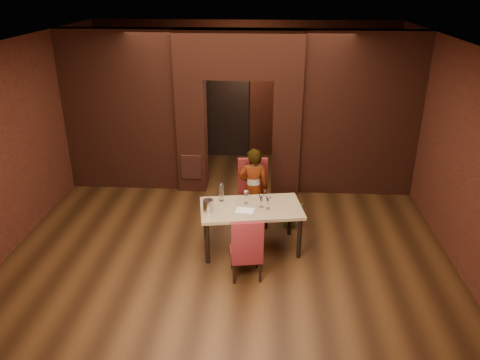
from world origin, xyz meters
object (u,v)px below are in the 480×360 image
(chair_near, at_px, (246,246))
(water_bottle, at_px, (221,192))
(person_seated, at_px, (253,188))
(chair_far, at_px, (253,194))
(potted_plant, at_px, (291,214))
(dining_table, at_px, (251,228))
(wine_glass_a, at_px, (246,197))
(wine_glass_c, at_px, (268,203))
(wine_glass_b, at_px, (261,201))
(wine_bucket, at_px, (208,206))

(chair_near, xyz_separation_m, water_bottle, (-0.45, 0.97, 0.41))
(person_seated, bearing_deg, chair_far, -93.79)
(potted_plant, bearing_deg, dining_table, -130.14)
(water_bottle, bearing_deg, chair_near, -65.17)
(wine_glass_a, bearing_deg, wine_glass_c, -25.45)
(dining_table, height_order, wine_glass_b, wine_glass_b)
(chair_far, relative_size, potted_plant, 2.57)
(chair_far, xyz_separation_m, wine_bucket, (-0.66, -1.04, 0.26))
(dining_table, height_order, wine_glass_c, wine_glass_c)
(chair_far, relative_size, wine_glass_b, 5.61)
(wine_glass_a, relative_size, wine_glass_c, 0.99)
(chair_near, bearing_deg, chair_far, -100.63)
(wine_glass_a, distance_m, wine_bucket, 0.65)
(chair_far, distance_m, wine_glass_c, 0.97)
(chair_far, relative_size, wine_bucket, 5.96)
(chair_near, height_order, water_bottle, water_bottle)
(chair_far, xyz_separation_m, water_bottle, (-0.49, -0.65, 0.32))
(person_seated, height_order, wine_bucket, person_seated)
(wine_bucket, bearing_deg, wine_glass_a, 29.41)
(chair_far, height_order, wine_bucket, chair_far)
(wine_glass_a, bearing_deg, chair_near, -87.00)
(wine_glass_a, bearing_deg, wine_glass_b, -24.80)
(person_seated, relative_size, wine_glass_a, 6.82)
(chair_far, bearing_deg, wine_glass_a, -102.94)
(wine_glass_a, relative_size, water_bottle, 0.68)
(wine_bucket, height_order, potted_plant, wine_bucket)
(wine_glass_b, distance_m, potted_plant, 1.13)
(chair_near, distance_m, wine_glass_a, 0.97)
(dining_table, height_order, potted_plant, dining_table)
(wine_glass_b, distance_m, water_bottle, 0.68)
(person_seated, xyz_separation_m, wine_glass_b, (0.16, -0.75, 0.12))
(chair_near, relative_size, potted_plant, 2.21)
(chair_far, bearing_deg, potted_plant, -10.00)
(chair_near, bearing_deg, wine_bucket, -52.43)
(chair_near, height_order, wine_glass_c, chair_near)
(chair_near, xyz_separation_m, person_seated, (0.04, 1.53, 0.23))
(potted_plant, bearing_deg, chair_far, 175.82)
(dining_table, relative_size, potted_plant, 3.54)
(person_seated, relative_size, water_bottle, 4.67)
(wine_bucket, height_order, water_bottle, water_bottle)
(wine_bucket, bearing_deg, wine_glass_c, 9.33)
(wine_glass_b, xyz_separation_m, potted_plant, (0.51, 0.79, -0.62))
(wine_glass_b, bearing_deg, dining_table, -176.92)
(person_seated, distance_m, wine_glass_b, 0.77)
(wine_glass_c, relative_size, water_bottle, 0.69)
(chair_near, xyz_separation_m, wine_bucket, (-0.61, 0.58, 0.35))
(wine_glass_b, xyz_separation_m, wine_glass_c, (0.11, -0.05, 0.00))
(chair_far, relative_size, person_seated, 0.80)
(person_seated, relative_size, wine_glass_c, 6.74)
(wine_glass_b, distance_m, wine_bucket, 0.84)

